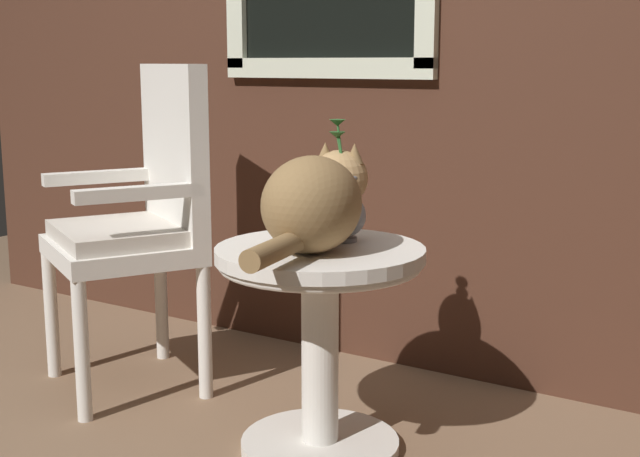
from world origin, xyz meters
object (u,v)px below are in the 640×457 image
object	(u,v)px
wicker_chair	(142,212)
wicker_side_table	(320,313)
pewter_vase_with_ivy	(344,208)
cat	(316,201)

from	to	relation	value
wicker_chair	wicker_side_table	bearing A→B (deg)	-9.03
wicker_side_table	wicker_chair	xyz separation A→B (m)	(-0.75, 0.12, 0.18)
wicker_chair	pewter_vase_with_ivy	distance (m)	0.77
cat	pewter_vase_with_ivy	world-z (taller)	pewter_vase_with_ivy
cat	wicker_chair	bearing A→B (deg)	168.21
cat	pewter_vase_with_ivy	xyz separation A→B (m)	(0.00, 0.14, -0.04)
wicker_side_table	cat	distance (m)	0.31
pewter_vase_with_ivy	wicker_side_table	bearing A→B (deg)	-97.48
wicker_side_table	wicker_chair	bearing A→B (deg)	170.97
wicker_side_table	wicker_chair	size ratio (longest dim) A/B	0.55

